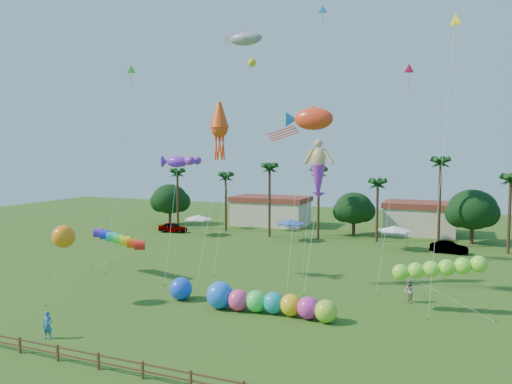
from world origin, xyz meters
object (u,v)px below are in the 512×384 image
at_px(spectator_b, 409,291).
at_px(caterpillar_inflatable, 265,302).
at_px(spectator_a, 48,325).
at_px(blue_ball, 181,289).
at_px(car_b, 449,247).
at_px(car_a, 173,227).

bearing_deg(spectator_b, caterpillar_inflatable, -87.79).
distance_m(spectator_a, blue_ball, 11.48).
xyz_separation_m(car_b, spectator_a, (-23.60, -39.92, 0.21)).
xyz_separation_m(car_a, caterpillar_inflatable, (27.17, -30.27, 0.14)).
height_order(car_b, caterpillar_inflatable, caterpillar_inflatable).
xyz_separation_m(spectator_b, caterpillar_inflatable, (-9.84, -7.08, -0.05)).
xyz_separation_m(car_a, car_b, (39.43, -0.65, -0.03)).
height_order(car_a, car_b, car_a).
bearing_deg(caterpillar_inflatable, car_a, 130.91).
distance_m(caterpillar_inflatable, blue_ball, 7.81).
relative_size(spectator_b, caterpillar_inflatable, 0.18).
relative_size(car_a, car_b, 1.01).
height_order(spectator_a, blue_ball, blue_ball).
distance_m(car_b, blue_ball, 35.26).
relative_size(caterpillar_inflatable, blue_ball, 5.54).
height_order(spectator_b, blue_ball, spectator_b).
bearing_deg(blue_ball, car_a, 123.17).
bearing_deg(caterpillar_inflatable, blue_ball, 174.47).
xyz_separation_m(car_b, caterpillar_inflatable, (-12.27, -29.62, 0.18)).
xyz_separation_m(spectator_a, caterpillar_inflatable, (11.34, 10.30, -0.03)).
bearing_deg(car_b, spectator_b, 179.78).
relative_size(car_a, caterpillar_inflatable, 0.42).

